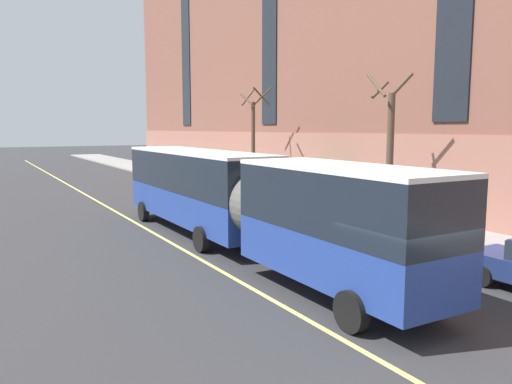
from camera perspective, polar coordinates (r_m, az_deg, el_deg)
The scene contains 7 objects.
ground_plane at distance 12.62m, azimuth 16.73°, elevation -14.94°, with size 260.00×260.00×0.00m, color #303033.
city_bus at distance 18.99m, azimuth -2.29°, elevation -0.45°, with size 2.82×19.49×3.73m.
parked_car_navy_1 at distance 20.88m, azimuth 13.17°, elevation -3.74°, with size 1.98×4.52×1.56m.
parked_car_white_3 at distance 41.07m, azimuth -10.03°, elevation 1.70°, with size 1.99×4.26×1.56m.
street_tree_far_uptown at distance 24.05m, azimuth 14.97°, elevation 4.67°, with size 1.85×1.67×7.10m.
street_tree_far_downtown at distance 34.41m, azimuth -0.27°, elevation 6.06°, with size 1.92×2.15×7.38m.
lane_centerline at distance 13.82m, azimuth 2.65°, elevation -12.64°, with size 0.16×140.00×0.01m, color #E0D66B.
Camera 1 is at (-8.61, -7.94, 4.72)m, focal length 35.00 mm.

